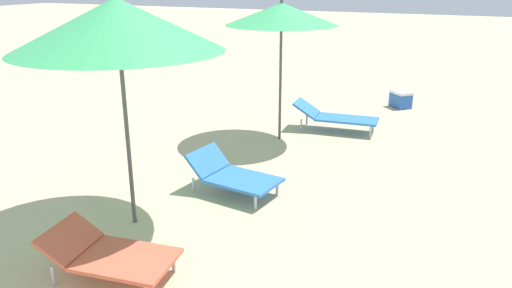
% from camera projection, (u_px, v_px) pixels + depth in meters
% --- Properties ---
extents(umbrella_second, '(2.35, 2.35, 2.73)m').
position_uv_depth(umbrella_second, '(117.00, 25.00, 5.35)').
color(umbrella_second, '#4C4C51').
rests_on(umbrella_second, ground).
extents(lounger_second_shoreside, '(1.32, 0.84, 0.55)m').
position_uv_depth(lounger_second_shoreside, '(233.00, 175.00, 6.86)').
color(lounger_second_shoreside, blue).
rests_on(lounger_second_shoreside, ground).
extents(lounger_second_inland, '(1.36, 0.83, 0.49)m').
position_uv_depth(lounger_second_inland, '(109.00, 254.00, 4.93)').
color(lounger_second_inland, '#D8593F').
rests_on(lounger_second_inland, ground).
extents(umbrella_farthest, '(1.96, 1.96, 2.50)m').
position_uv_depth(umbrella_farthest, '(281.00, 14.00, 8.48)').
color(umbrella_farthest, '#4C4C51').
rests_on(umbrella_farthest, ground).
extents(lounger_farthest_shoreside, '(1.66, 0.72, 0.56)m').
position_uv_depth(lounger_farthest_shoreside, '(335.00, 116.00, 9.59)').
color(lounger_farthest_shoreside, blue).
rests_on(lounger_farthest_shoreside, ground).
extents(cooler_box, '(0.56, 0.56, 0.38)m').
position_uv_depth(cooler_box, '(401.00, 99.00, 11.32)').
color(cooler_box, '#2659B2').
rests_on(cooler_box, ground).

